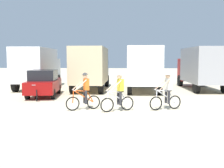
# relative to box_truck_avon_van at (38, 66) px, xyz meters

# --- Properties ---
(ground_plane) EXTENTS (120.00, 120.00, 0.00)m
(ground_plane) POSITION_rel_box_truck_avon_van_xyz_m (6.40, -10.49, -1.87)
(ground_plane) COLOR beige
(box_truck_avon_van) EXTENTS (2.58, 6.82, 3.35)m
(box_truck_avon_van) POSITION_rel_box_truck_avon_van_xyz_m (0.00, 0.00, 0.00)
(box_truck_avon_van) COLOR white
(box_truck_avon_van) RESTS_ON ground
(box_truck_tan_camper) EXTENTS (2.43, 6.76, 3.35)m
(box_truck_tan_camper) POSITION_rel_box_truck_avon_van_xyz_m (4.63, -0.82, 0.00)
(box_truck_tan_camper) COLOR #CCB78E
(box_truck_tan_camper) RESTS_ON ground
(box_truck_white_box) EXTENTS (2.40, 6.75, 3.35)m
(box_truck_white_box) POSITION_rel_box_truck_avon_van_xyz_m (8.68, -1.17, 0.00)
(box_truck_white_box) COLOR white
(box_truck_white_box) RESTS_ON ground
(box_truck_grey_hauler) EXTENTS (2.60, 6.83, 3.35)m
(box_truck_grey_hauler) POSITION_rel_box_truck_avon_van_xyz_m (13.43, -0.10, 0.00)
(box_truck_grey_hauler) COLOR #9E9EA3
(box_truck_grey_hauler) RESTS_ON ground
(sedan_parked) EXTENTS (2.29, 4.39, 1.76)m
(sedan_parked) POSITION_rel_box_truck_avon_van_xyz_m (1.99, -4.51, -0.99)
(sedan_parked) COLOR maroon
(sedan_parked) RESTS_ON ground
(cyclist_orange_shirt) EXTENTS (1.57, 0.87, 1.82)m
(cyclist_orange_shirt) POSITION_rel_box_truck_avon_van_xyz_m (5.44, -8.96, -1.03)
(cyclist_orange_shirt) COLOR black
(cyclist_orange_shirt) RESTS_ON ground
(cyclist_cowboy_hat) EXTENTS (1.56, 0.89, 1.82)m
(cyclist_cowboy_hat) POSITION_rel_box_truck_avon_van_xyz_m (7.10, -9.20, -1.03)
(cyclist_cowboy_hat) COLOR black
(cyclist_cowboy_hat) RESTS_ON ground
(cyclist_near_camera) EXTENTS (1.61, 0.80, 1.82)m
(cyclist_near_camera) POSITION_rel_box_truck_avon_van_xyz_m (9.42, -8.68, -1.03)
(cyclist_near_camera) COLOR black
(cyclist_near_camera) RESTS_ON ground
(bicycle_spare) EXTENTS (0.77, 1.62, 0.97)m
(bicycle_spare) POSITION_rel_box_truck_avon_van_xyz_m (2.02, -6.10, -1.48)
(bicycle_spare) COLOR black
(bicycle_spare) RESTS_ON ground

